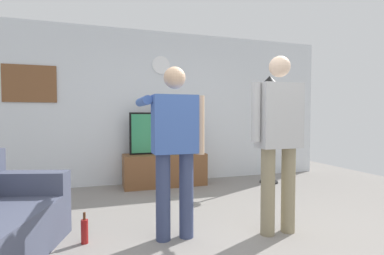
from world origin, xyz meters
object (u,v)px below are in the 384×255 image
at_px(wall_clock, 161,65).
at_px(floor_lamp, 270,106).
at_px(tv_stand, 165,170).
at_px(framed_picture, 30,84).
at_px(person_standing_nearer_couch, 278,133).
at_px(person_standing_nearer_lamp, 174,142).
at_px(television, 164,133).
at_px(beverage_bottle, 85,231).

bearing_deg(wall_clock, floor_lamp, -19.95).
xyz_separation_m(tv_stand, framed_picture, (-2.09, 0.30, 1.43)).
xyz_separation_m(tv_stand, person_standing_nearer_couch, (0.66, -2.32, 0.75)).
bearing_deg(wall_clock, person_standing_nearer_couch, -75.84).
height_order(wall_clock, person_standing_nearer_couch, wall_clock).
bearing_deg(tv_stand, person_standing_nearer_lamp, -99.92).
xyz_separation_m(floor_lamp, person_standing_nearer_couch, (-1.16, -1.95, -0.34)).
height_order(wall_clock, framed_picture, wall_clock).
height_order(tv_stand, person_standing_nearer_couch, person_standing_nearer_couch).
xyz_separation_m(television, floor_lamp, (1.82, -0.42, 0.46)).
distance_m(television, floor_lamp, 1.92).
relative_size(tv_stand, television, 1.19).
xyz_separation_m(wall_clock, framed_picture, (-2.09, 0.00, -0.40)).
distance_m(tv_stand, wall_clock, 1.85).
height_order(tv_stand, wall_clock, wall_clock).
xyz_separation_m(television, person_standing_nearer_couch, (0.66, -2.37, 0.12)).
height_order(tv_stand, person_standing_nearer_lamp, person_standing_nearer_lamp).
bearing_deg(framed_picture, person_standing_nearer_couch, -43.56).
xyz_separation_m(floor_lamp, beverage_bottle, (-3.02, -1.62, -1.24)).
relative_size(television, beverage_bottle, 4.00).
distance_m(framed_picture, person_standing_nearer_lamp, 3.07).
xyz_separation_m(framed_picture, person_standing_nearer_lamp, (1.72, -2.42, -0.76)).
bearing_deg(framed_picture, floor_lamp, -9.64).
bearing_deg(beverage_bottle, person_standing_nearer_lamp, -9.58).
height_order(tv_stand, television, television).
xyz_separation_m(person_standing_nearer_lamp, beverage_bottle, (-0.83, 0.14, -0.83)).
relative_size(television, wall_clock, 3.73).
relative_size(framed_picture, person_standing_nearer_couch, 0.43).
bearing_deg(person_standing_nearer_couch, floor_lamp, 59.39).
height_order(tv_stand, floor_lamp, floor_lamp).
bearing_deg(beverage_bottle, floor_lamp, 28.16).
relative_size(tv_stand, person_standing_nearer_couch, 0.78).
height_order(framed_picture, floor_lamp, framed_picture).
bearing_deg(person_standing_nearer_lamp, wall_clock, 81.25).
relative_size(wall_clock, beverage_bottle, 1.07).
bearing_deg(tv_stand, beverage_bottle, -121.26).
distance_m(tv_stand, framed_picture, 2.55).
xyz_separation_m(television, wall_clock, (0.00, 0.24, 1.20)).
bearing_deg(tv_stand, wall_clock, 90.00).
distance_m(framed_picture, beverage_bottle, 2.92).
bearing_deg(person_standing_nearer_couch, tv_stand, 105.85).
bearing_deg(person_standing_nearer_lamp, beverage_bottle, 170.42).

